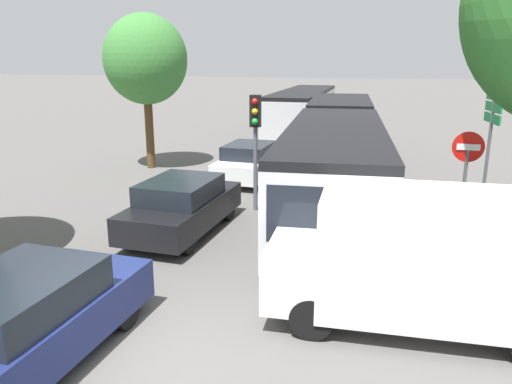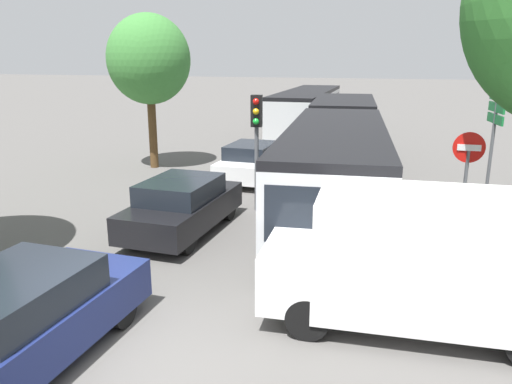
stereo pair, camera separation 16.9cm
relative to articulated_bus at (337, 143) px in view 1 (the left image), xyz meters
The scene contains 11 objects.
ground_plane 11.87m from the articulated_bus, 97.72° to the right, with size 200.00×200.00×0.00m, color #565451.
articulated_bus is the anchor object (origin of this frame).
city_bus_rear 13.05m from the articulated_bus, 104.95° to the left, with size 2.56×11.45×2.46m.
queued_car_navy 12.49m from the articulated_bus, 105.05° to the right, with size 2.00×4.33×1.48m.
queued_car_black 6.94m from the articulated_bus, 118.81° to the right, with size 1.95×4.21×1.44m.
queued_car_white 3.29m from the articulated_bus, behind, with size 1.84×3.99×1.36m.
white_van 9.63m from the articulated_bus, 74.90° to the right, with size 5.08×2.17×2.31m.
traffic_light 4.30m from the articulated_bus, 118.48° to the right, with size 0.35×0.38×3.40m.
no_entry_sign 6.46m from the articulated_bus, 57.39° to the right, with size 0.70×0.08×2.82m.
direction_sign_post 4.93m from the articulated_bus, 10.39° to the right, with size 0.24×1.40×3.60m.
tree_left_mid 8.22m from the articulated_bus, behind, with size 3.26×3.26×6.08m.
Camera 1 is at (3.26, -5.79, 4.47)m, focal length 35.00 mm.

